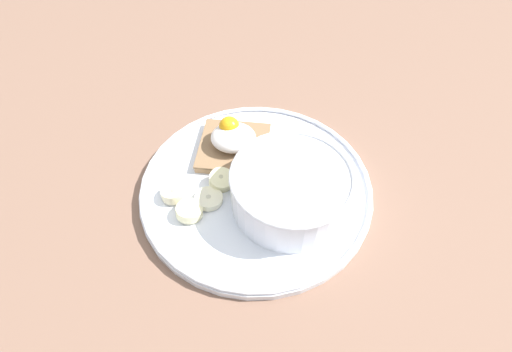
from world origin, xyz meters
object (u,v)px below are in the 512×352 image
(banana_slice_front, at_px, (174,193))
(poached_egg, at_px, (233,135))
(banana_slice_right, at_px, (221,183))
(banana_slice_left, at_px, (209,199))
(toast_slice, at_px, (234,147))
(oatmeal_bowl, at_px, (291,189))
(banana_slice_back, at_px, (189,211))

(banana_slice_front, bearing_deg, poached_egg, 52.51)
(banana_slice_right, bearing_deg, banana_slice_front, -161.53)
(banana_slice_front, relative_size, banana_slice_left, 0.83)
(toast_slice, relative_size, banana_slice_right, 2.15)
(oatmeal_bowl, bearing_deg, banana_slice_back, -167.94)
(banana_slice_back, bearing_deg, poached_egg, 69.45)
(banana_slice_front, bearing_deg, banana_slice_left, -5.33)
(poached_egg, height_order, banana_slice_right, poached_egg)
(poached_egg, relative_size, banana_slice_front, 1.49)
(oatmeal_bowl, bearing_deg, banana_slice_right, 167.81)
(banana_slice_left, height_order, banana_slice_back, banana_slice_back)
(oatmeal_bowl, xyz_separation_m, banana_slice_right, (-0.09, 0.02, -0.02))
(poached_egg, bearing_deg, banana_slice_front, -127.49)
(banana_slice_left, distance_m, banana_slice_back, 0.03)
(toast_slice, xyz_separation_m, banana_slice_right, (-0.01, -0.07, 0.00))
(toast_slice, bearing_deg, banana_slice_front, -128.77)
(oatmeal_bowl, distance_m, banana_slice_left, 0.10)
(toast_slice, height_order, banana_slice_back, banana_slice_back)
(banana_slice_right, bearing_deg, oatmeal_bowl, -12.19)
(oatmeal_bowl, relative_size, banana_slice_back, 3.17)
(oatmeal_bowl, bearing_deg, banana_slice_left, -177.54)
(toast_slice, height_order, banana_slice_front, banana_slice_front)
(poached_egg, bearing_deg, oatmeal_bowl, -47.58)
(poached_egg, height_order, banana_slice_left, poached_egg)
(banana_slice_front, height_order, banana_slice_right, banana_slice_right)
(oatmeal_bowl, height_order, toast_slice, oatmeal_bowl)
(oatmeal_bowl, xyz_separation_m, banana_slice_left, (-0.10, -0.00, -0.02))
(toast_slice, xyz_separation_m, banana_slice_back, (-0.04, -0.11, 0.00))
(banana_slice_front, xyz_separation_m, banana_slice_back, (0.02, -0.03, -0.00))
(toast_slice, distance_m, banana_slice_left, 0.09)
(oatmeal_bowl, height_order, poached_egg, oatmeal_bowl)
(banana_slice_right, bearing_deg, poached_egg, 82.35)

